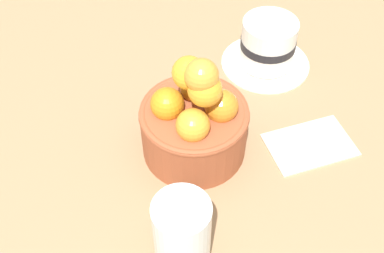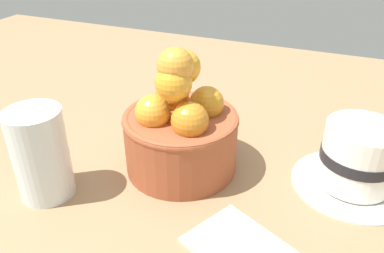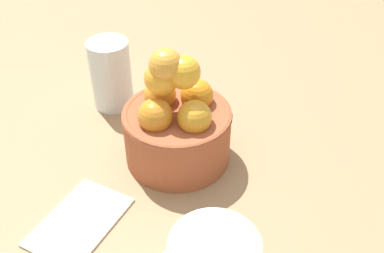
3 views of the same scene
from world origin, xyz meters
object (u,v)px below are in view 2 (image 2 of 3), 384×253
at_px(terracotta_bowl, 181,129).
at_px(water_glass, 41,154).
at_px(coffee_cup, 358,160).
at_px(folded_napkin, 247,253).

distance_m(terracotta_bowl, water_glass, 0.16).
distance_m(coffee_cup, water_glass, 0.36).
bearing_deg(coffee_cup, folded_napkin, -119.96).
xyz_separation_m(terracotta_bowl, water_glass, (-0.12, -0.10, -0.00)).
bearing_deg(water_glass, coffee_cup, 24.55).
height_order(terracotta_bowl, water_glass, terracotta_bowl).
xyz_separation_m(coffee_cup, water_glass, (-0.32, -0.15, 0.02)).
relative_size(coffee_cup, water_glass, 1.32).
height_order(coffee_cup, folded_napkin, coffee_cup).
bearing_deg(folded_napkin, terracotta_bowl, 137.30).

